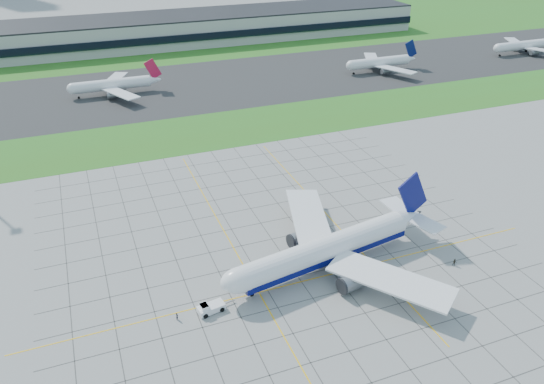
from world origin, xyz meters
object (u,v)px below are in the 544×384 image
object	(u,v)px
distant_jet_3	(527,45)
distant_jet_2	(380,62)
crew_near	(177,316)
pushback_tug	(210,308)
distant_jet_1	(113,84)
crew_far	(455,262)
airliner	(327,249)

from	to	relation	value
distant_jet_3	distant_jet_2	bearing A→B (deg)	-179.09
distant_jet_3	crew_near	bearing A→B (deg)	-148.09
pushback_tug	distant_jet_1	xyz separation A→B (m)	(-1.45, 149.16, 3.48)
crew_far	distant_jet_3	size ratio (longest dim) A/B	0.04
distant_jet_1	distant_jet_3	world-z (taller)	same
distant_jet_1	crew_far	bearing A→B (deg)	-69.41
crew_far	distant_jet_1	world-z (taller)	distant_jet_1
airliner	distant_jet_1	xyz separation A→B (m)	(-30.39, 144.20, -0.39)
crew_far	distant_jet_2	size ratio (longest dim) A/B	0.04
distant_jet_1	distant_jet_2	bearing A→B (deg)	-4.84
distant_jet_2	distant_jet_1	bearing A→B (deg)	175.16
crew_far	distant_jet_3	xyz separation A→B (m)	(161.45, 145.29, 3.59)
airliner	crew_near	world-z (taller)	airliner
airliner	crew_near	bearing A→B (deg)	177.88
airliner	distant_jet_1	bearing A→B (deg)	91.95
airliner	crew_near	xyz separation A→B (m)	(-35.67, -4.90, -4.04)
pushback_tug	distant_jet_2	distance (m)	186.24
crew_near	crew_far	world-z (taller)	crew_far
crew_near	distant_jet_2	world-z (taller)	distant_jet_2
pushback_tug	crew_near	world-z (taller)	pushback_tug
crew_near	distant_jet_2	distance (m)	190.76
distant_jet_3	pushback_tug	bearing A→B (deg)	-147.30
crew_far	distant_jet_1	bearing A→B (deg)	144.97
airliner	crew_far	bearing A→B (deg)	-30.32
airliner	distant_jet_2	size ratio (longest dim) A/B	1.32
pushback_tug	distant_jet_2	bearing A→B (deg)	38.11
distant_jet_1	pushback_tug	bearing A→B (deg)	-89.44
airliner	distant_jet_1	size ratio (longest dim) A/B	1.32
pushback_tug	crew_far	distance (m)	56.82
airliner	distant_jet_3	size ratio (longest dim) A/B	1.27
pushback_tug	distant_jet_1	size ratio (longest dim) A/B	0.19
pushback_tug	distant_jet_3	world-z (taller)	distant_jet_3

